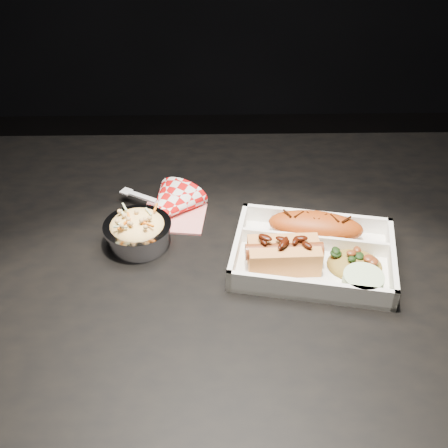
{
  "coord_description": "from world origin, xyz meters",
  "views": [
    {
      "loc": [
        -0.04,
        -0.7,
        1.35
      ],
      "look_at": [
        -0.03,
        -0.0,
        0.81
      ],
      "focal_mm": 45.0,
      "sensor_mm": 36.0,
      "label": 1
    }
  ],
  "objects_px": {
    "dining_table": "(240,291)",
    "fried_pastry": "(315,226)",
    "hotdog": "(284,253)",
    "napkin_fork": "(168,207)",
    "food_tray": "(313,256)",
    "foil_coleslaw_cup": "(138,230)"
  },
  "relations": [
    {
      "from": "hotdog",
      "to": "napkin_fork",
      "type": "distance_m",
      "value": 0.24
    },
    {
      "from": "hotdog",
      "to": "napkin_fork",
      "type": "bearing_deg",
      "value": 140.46
    },
    {
      "from": "food_tray",
      "to": "foil_coleslaw_cup",
      "type": "height_order",
      "value": "foil_coleslaw_cup"
    },
    {
      "from": "dining_table",
      "to": "napkin_fork",
      "type": "height_order",
      "value": "napkin_fork"
    },
    {
      "from": "fried_pastry",
      "to": "napkin_fork",
      "type": "xyz_separation_m",
      "value": [
        -0.25,
        0.08,
        -0.01
      ]
    },
    {
      "from": "food_tray",
      "to": "napkin_fork",
      "type": "xyz_separation_m",
      "value": [
        -0.24,
        0.13,
        0.01
      ]
    },
    {
      "from": "dining_table",
      "to": "fried_pastry",
      "type": "distance_m",
      "value": 0.17
    },
    {
      "from": "fried_pastry",
      "to": "hotdog",
      "type": "relative_size",
      "value": 1.3
    },
    {
      "from": "food_tray",
      "to": "foil_coleslaw_cup",
      "type": "xyz_separation_m",
      "value": [
        -0.28,
        0.05,
        0.02
      ]
    },
    {
      "from": "fried_pastry",
      "to": "napkin_fork",
      "type": "bearing_deg",
      "value": 163.03
    },
    {
      "from": "foil_coleslaw_cup",
      "to": "napkin_fork",
      "type": "xyz_separation_m",
      "value": [
        0.04,
        0.08,
        -0.01
      ]
    },
    {
      "from": "fried_pastry",
      "to": "dining_table",
      "type": "bearing_deg",
      "value": -167.89
    },
    {
      "from": "food_tray",
      "to": "hotdog",
      "type": "bearing_deg",
      "value": -149.23
    },
    {
      "from": "dining_table",
      "to": "foil_coleslaw_cup",
      "type": "relative_size",
      "value": 10.76
    },
    {
      "from": "hotdog",
      "to": "napkin_fork",
      "type": "xyz_separation_m",
      "value": [
        -0.19,
        0.15,
        -0.02
      ]
    },
    {
      "from": "dining_table",
      "to": "food_tray",
      "type": "distance_m",
      "value": 0.15
    },
    {
      "from": "hotdog",
      "to": "dining_table",
      "type": "bearing_deg",
      "value": 143.07
    },
    {
      "from": "dining_table",
      "to": "food_tray",
      "type": "height_order",
      "value": "food_tray"
    },
    {
      "from": "dining_table",
      "to": "napkin_fork",
      "type": "distance_m",
      "value": 0.19
    },
    {
      "from": "fried_pastry",
      "to": "napkin_fork",
      "type": "distance_m",
      "value": 0.26
    },
    {
      "from": "foil_coleslaw_cup",
      "to": "napkin_fork",
      "type": "height_order",
      "value": "napkin_fork"
    },
    {
      "from": "foil_coleslaw_cup",
      "to": "napkin_fork",
      "type": "relative_size",
      "value": 0.69
    }
  ]
}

